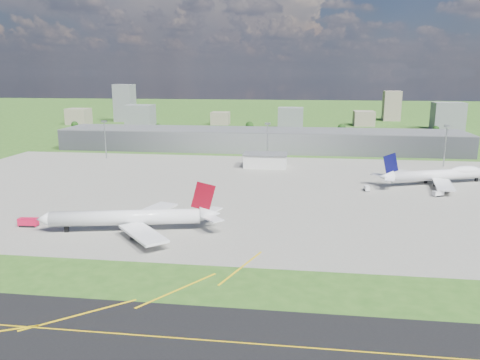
# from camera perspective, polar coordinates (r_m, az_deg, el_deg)

# --- Properties ---
(ground) EXTENTS (1400.00, 1400.00, 0.00)m
(ground) POSITION_cam_1_polar(r_m,az_deg,el_deg) (341.07, 2.08, 3.28)
(ground) COLOR #2E581B
(ground) RESTS_ON ground
(apron) EXTENTS (360.00, 190.00, 0.08)m
(apron) POSITION_cam_1_polar(r_m,az_deg,el_deg) (232.88, 1.95, -1.25)
(apron) COLOR gray
(apron) RESTS_ON ground
(terminal) EXTENTS (300.00, 42.00, 15.00)m
(terminal) POSITION_cam_1_polar(r_m,az_deg,el_deg) (354.68, 2.33, 4.88)
(terminal) COLOR slate
(terminal) RESTS_ON ground
(ops_building) EXTENTS (26.00, 16.00, 8.00)m
(ops_building) POSITION_cam_1_polar(r_m,az_deg,el_deg) (290.48, 3.11, 2.38)
(ops_building) COLOR silver
(ops_building) RESTS_ON ground
(mast_west) EXTENTS (3.50, 2.00, 25.90)m
(mast_west) POSITION_cam_1_polar(r_m,az_deg,el_deg) (329.75, -16.16, 5.56)
(mast_west) COLOR gray
(mast_west) RESTS_ON ground
(mast_center) EXTENTS (3.50, 2.00, 25.90)m
(mast_center) POSITION_cam_1_polar(r_m,az_deg,el_deg) (303.12, 3.37, 5.44)
(mast_center) COLOR gray
(mast_center) RESTS_ON ground
(mast_east) EXTENTS (3.50, 2.00, 25.90)m
(mast_east) POSITION_cam_1_polar(r_m,az_deg,el_deg) (315.00, 23.82, 4.65)
(mast_east) COLOR gray
(mast_east) RESTS_ON ground
(airliner_red_twin) EXTENTS (66.28, 50.95, 18.31)m
(airliner_red_twin) POSITION_cam_1_polar(r_m,az_deg,el_deg) (176.94, -12.95, -4.55)
(airliner_red_twin) COLOR white
(airliner_red_twin) RESTS_ON ground
(airliner_blue_quad) EXTENTS (65.36, 49.86, 17.77)m
(airliner_blue_quad) POSITION_cam_1_polar(r_m,az_deg,el_deg) (266.15, 23.22, 0.58)
(airliner_blue_quad) COLOR white
(airliner_blue_quad) RESTS_ON ground
(fire_truck) EXTENTS (7.42, 3.27, 3.25)m
(fire_truck) POSITION_cam_1_polar(r_m,az_deg,el_deg) (195.28, -24.40, -4.74)
(fire_truck) COLOR red
(fire_truck) RESTS_ON ground
(tug_yellow) EXTENTS (4.37, 3.32, 1.90)m
(tug_yellow) POSITION_cam_1_polar(r_m,az_deg,el_deg) (193.51, -6.12, -3.98)
(tug_yellow) COLOR yellow
(tug_yellow) RESTS_ON ground
(van_white_near) EXTENTS (2.58, 5.02, 2.49)m
(van_white_near) POSITION_cam_1_polar(r_m,az_deg,el_deg) (239.36, 15.20, -1.01)
(van_white_near) COLOR white
(van_white_near) RESTS_ON ground
(van_white_far) EXTENTS (5.62, 4.42, 2.61)m
(van_white_far) POSITION_cam_1_polar(r_m,az_deg,el_deg) (239.76, 23.01, -1.56)
(van_white_far) COLOR white
(van_white_far) RESTS_ON ground
(bldg_far_w) EXTENTS (24.00, 20.00, 18.00)m
(bldg_far_w) POSITION_cam_1_polar(r_m,az_deg,el_deg) (566.06, -19.08, 7.34)
(bldg_far_w) COLOR gray
(bldg_far_w) RESTS_ON ground
(bldg_w) EXTENTS (28.00, 22.00, 24.00)m
(bldg_w) POSITION_cam_1_polar(r_m,az_deg,el_deg) (516.23, -12.05, 7.62)
(bldg_w) COLOR slate
(bldg_w) RESTS_ON ground
(bldg_cw) EXTENTS (20.00, 18.00, 14.00)m
(bldg_cw) POSITION_cam_1_polar(r_m,az_deg,el_deg) (535.07, -2.41, 7.53)
(bldg_cw) COLOR gray
(bldg_cw) RESTS_ON ground
(bldg_c) EXTENTS (26.00, 20.00, 22.00)m
(bldg_c) POSITION_cam_1_polar(r_m,az_deg,el_deg) (497.06, 6.19, 7.52)
(bldg_c) COLOR slate
(bldg_c) RESTS_ON ground
(bldg_ce) EXTENTS (22.00, 24.00, 16.00)m
(bldg_ce) POSITION_cam_1_polar(r_m,az_deg,el_deg) (541.36, 14.85, 7.29)
(bldg_ce) COLOR gray
(bldg_ce) RESTS_ON ground
(bldg_e) EXTENTS (30.00, 22.00, 28.00)m
(bldg_e) POSITION_cam_1_polar(r_m,az_deg,el_deg) (527.90, 24.00, 7.13)
(bldg_e) COLOR slate
(bldg_e) RESTS_ON ground
(bldg_tall_w) EXTENTS (22.00, 20.00, 44.00)m
(bldg_tall_w) POSITION_cam_1_polar(r_m,az_deg,el_deg) (585.49, -13.88, 9.11)
(bldg_tall_w) COLOR slate
(bldg_tall_w) RESTS_ON ground
(bldg_tall_e) EXTENTS (20.00, 18.00, 36.00)m
(bldg_tall_e) POSITION_cam_1_polar(r_m,az_deg,el_deg) (605.84, 18.00, 8.59)
(bldg_tall_e) COLOR gray
(bldg_tall_e) RESTS_ON ground
(tree_far_w) EXTENTS (7.20, 7.20, 8.80)m
(tree_far_w) POSITION_cam_1_polar(r_m,az_deg,el_deg) (512.99, -19.51, 6.37)
(tree_far_w) COLOR #382314
(tree_far_w) RESTS_ON ground
(tree_w) EXTENTS (6.75, 6.75, 8.25)m
(tree_w) POSITION_cam_1_polar(r_m,az_deg,el_deg) (474.43, -9.97, 6.40)
(tree_w) COLOR #382314
(tree_w) RESTS_ON ground
(tree_c) EXTENTS (8.10, 8.10, 9.90)m
(tree_c) POSITION_cam_1_polar(r_m,az_deg,el_deg) (470.43, 1.17, 6.66)
(tree_c) COLOR #382314
(tree_c) RESTS_ON ground
(tree_e) EXTENTS (7.65, 7.65, 9.35)m
(tree_e) POSITION_cam_1_polar(r_m,az_deg,el_deg) (464.25, 12.28, 6.25)
(tree_e) COLOR #382314
(tree_e) RESTS_ON ground
(tree_far_e) EXTENTS (6.30, 6.30, 7.70)m
(tree_far_e) POSITION_cam_1_polar(r_m,az_deg,el_deg) (489.83, 22.77, 5.76)
(tree_far_e) COLOR #382314
(tree_far_e) RESTS_ON ground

